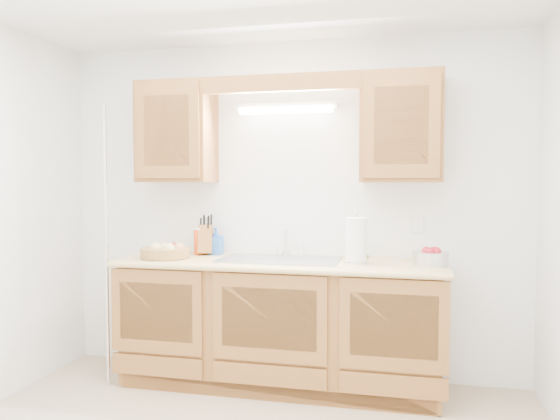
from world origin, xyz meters
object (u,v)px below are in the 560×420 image
(apple_bowl, at_px, (431,257))
(knife_block, at_px, (206,239))
(fruit_basket, at_px, (166,251))
(paper_towel, at_px, (356,240))

(apple_bowl, bearing_deg, knife_block, 173.61)
(fruit_basket, xyz_separation_m, knife_block, (0.21, 0.25, 0.06))
(paper_towel, bearing_deg, knife_block, 170.92)
(knife_block, distance_m, paper_towel, 1.18)
(fruit_basket, distance_m, paper_towel, 1.38)
(fruit_basket, distance_m, apple_bowl, 1.87)
(paper_towel, bearing_deg, fruit_basket, -177.27)
(paper_towel, distance_m, apple_bowl, 0.50)
(knife_block, distance_m, apple_bowl, 1.67)
(fruit_basket, height_order, apple_bowl, apple_bowl)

